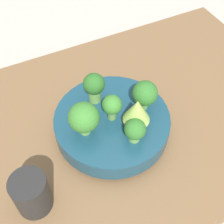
{
  "coord_description": "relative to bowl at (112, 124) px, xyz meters",
  "views": [
    {
      "loc": [
        -0.23,
        -0.43,
        0.68
      ],
      "look_at": [
        -0.03,
        -0.03,
        0.12
      ],
      "focal_mm": 50.0,
      "sensor_mm": 36.0,
      "label": 1
    }
  ],
  "objects": [
    {
      "name": "broccoli_floret_right",
      "position": [
        0.08,
        -0.0,
        0.07
      ],
      "size": [
        0.06,
        0.06,
        0.08
      ],
      "color": "#609347",
      "rests_on": "bowl"
    },
    {
      "name": "broccoli_floret_left",
      "position": [
        -0.07,
        -0.01,
        0.07
      ],
      "size": [
        0.07,
        0.07,
        0.09
      ],
      "color": "#6BA34C",
      "rests_on": "bowl"
    },
    {
      "name": "table",
      "position": [
        0.03,
        0.03,
        -0.06
      ],
      "size": [
        1.03,
        0.65,
        0.04
      ],
      "color": "brown",
      "rests_on": "ground_plane"
    },
    {
      "name": "broccoli_floret_front",
      "position": [
        0.02,
        -0.08,
        0.06
      ],
      "size": [
        0.05,
        0.05,
        0.06
      ],
      "color": "#6BA34C",
      "rests_on": "bowl"
    },
    {
      "name": "ground_plane",
      "position": [
        0.03,
        0.03,
        -0.08
      ],
      "size": [
        6.0,
        6.0,
        0.0
      ],
      "primitive_type": "plane",
      "color": "#ADA89E"
    },
    {
      "name": "cup",
      "position": [
        -0.23,
        -0.1,
        0.01
      ],
      "size": [
        0.07,
        0.07,
        0.1
      ],
      "color": "black",
      "rests_on": "table"
    },
    {
      "name": "broccoli_floret_back",
      "position": [
        -0.01,
        0.07,
        0.07
      ],
      "size": [
        0.05,
        0.05,
        0.08
      ],
      "color": "#6BA34C",
      "rests_on": "bowl"
    },
    {
      "name": "bowl",
      "position": [
        0.0,
        0.0,
        0.0
      ],
      "size": [
        0.28,
        0.28,
        0.06
      ],
      "color": "navy",
      "rests_on": "table"
    },
    {
      "name": "broccoli_floret_center",
      "position": [
        0.0,
        -0.0,
        0.07
      ],
      "size": [
        0.05,
        0.05,
        0.07
      ],
      "color": "#609347",
      "rests_on": "bowl"
    },
    {
      "name": "romanesco_piece_near",
      "position": [
        0.04,
        -0.05,
        0.08
      ],
      "size": [
        0.06,
        0.06,
        0.09
      ],
      "color": "#7AB256",
      "rests_on": "bowl"
    }
  ]
}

